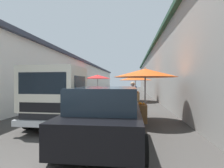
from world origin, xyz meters
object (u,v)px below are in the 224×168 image
delivery_truck (63,97)px  vendor_by_crates (133,96)px  fruit_stall_far_right (144,79)px  parked_scooter (84,96)px  hatchback_car (107,114)px  fruit_stall_mid_lane (98,79)px  fruit_stall_near_right (136,80)px

delivery_truck → vendor_by_crates: 3.53m
fruit_stall_far_right → parked_scooter: bearing=32.3°
parked_scooter → hatchback_car: bearing=-160.9°
vendor_by_crates → fruit_stall_mid_lane: bearing=20.6°
fruit_stall_mid_lane → vendor_by_crates: 10.39m
fruit_stall_mid_lane → parked_scooter: bearing=174.2°
fruit_stall_far_right → fruit_stall_mid_lane: size_ratio=0.92×
fruit_stall_far_right → delivery_truck: (-0.98, 3.00, -0.68)m
delivery_truck → vendor_by_crates: size_ratio=3.09×
fruit_stall_far_right → delivery_truck: bearing=108.0°
fruit_stall_near_right → vendor_by_crates: 6.23m
fruit_stall_mid_lane → parked_scooter: fruit_stall_mid_lane is taller
fruit_stall_far_right → vendor_by_crates: fruit_stall_far_right is taller
fruit_stall_mid_lane → fruit_stall_near_right: fruit_stall_mid_lane is taller
hatchback_car → vendor_by_crates: 4.07m
fruit_stall_far_right → fruit_stall_mid_lane: (11.14, 4.09, 0.25)m
fruit_stall_near_right → vendor_by_crates: size_ratio=1.73×
hatchback_car → fruit_stall_far_right: bearing=-24.4°
fruit_stall_far_right → fruit_stall_near_right: (7.64, 0.19, 0.05)m
hatchback_car → delivery_truck: bearing=50.0°
vendor_by_crates → delivery_truck: bearing=133.9°
fruit_stall_near_right → parked_scooter: size_ratio=1.66×
fruit_stall_far_right → hatchback_car: bearing=155.6°
fruit_stall_far_right → fruit_stall_near_right: size_ratio=0.91×
parked_scooter → vendor_by_crates: bearing=-144.4°
fruit_stall_near_right → parked_scooter: (-0.52, 4.30, -1.32)m
hatchback_car → parked_scooter: (9.65, 3.35, -0.29)m
vendor_by_crates → parked_scooter: size_ratio=0.96×
fruit_stall_mid_lane → parked_scooter: size_ratio=1.66×
hatchback_car → fruit_stall_mid_lane: bearing=12.1°
fruit_stall_far_right → parked_scooter: fruit_stall_far_right is taller
fruit_stall_near_right → hatchback_car: 10.26m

